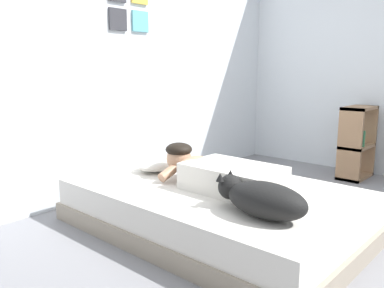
{
  "coord_description": "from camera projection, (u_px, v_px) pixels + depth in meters",
  "views": [
    {
      "loc": [
        -2.35,
        -1.37,
        1.11
      ],
      "look_at": [
        -0.14,
        0.61,
        0.56
      ],
      "focal_mm": 37.15,
      "sensor_mm": 36.0,
      "label": 1
    }
  ],
  "objects": [
    {
      "name": "side_wall_right",
      "position": [
        357.0,
        58.0,
        4.34
      ],
      "size": [
        0.1,
        6.01,
        2.5
      ],
      "primitive_type": "cube",
      "color": "silver",
      "rests_on": "ground"
    },
    {
      "name": "bookshelf",
      "position": [
        357.0,
        142.0,
        4.11
      ],
      "size": [
        0.45,
        0.24,
        0.75
      ],
      "color": "#997251",
      "rests_on": "ground"
    },
    {
      "name": "dog",
      "position": [
        262.0,
        198.0,
        2.2
      ],
      "size": [
        0.26,
        0.57,
        0.21
      ],
      "color": "black",
      "rests_on": "bed"
    },
    {
      "name": "bed",
      "position": [
        214.0,
        208.0,
        2.82
      ],
      "size": [
        1.32,
        2.02,
        0.31
      ],
      "color": "gray",
      "rests_on": "ground"
    },
    {
      "name": "pillow",
      "position": [
        164.0,
        163.0,
        3.26
      ],
      "size": [
        0.52,
        0.32,
        0.11
      ],
      "primitive_type": "ellipsoid",
      "color": "white",
      "rests_on": "bed"
    },
    {
      "name": "cell_phone",
      "position": [
        259.0,
        187.0,
        2.76
      ],
      "size": [
        0.07,
        0.14,
        0.01
      ],
      "primitive_type": "cube",
      "color": "black",
      "rests_on": "bed"
    },
    {
      "name": "person_lying",
      "position": [
        216.0,
        172.0,
        2.75
      ],
      "size": [
        0.43,
        0.92,
        0.27
      ],
      "color": "silver",
      "rests_on": "bed"
    },
    {
      "name": "coffee_cup",
      "position": [
        172.0,
        167.0,
        3.19
      ],
      "size": [
        0.12,
        0.09,
        0.07
      ],
      "color": "teal",
      "rests_on": "bed"
    },
    {
      "name": "back_wall",
      "position": [
        126.0,
        55.0,
        3.62
      ],
      "size": [
        4.23,
        0.12,
        2.5
      ],
      "color": "silver",
      "rests_on": "ground"
    },
    {
      "name": "ground_plane",
      "position": [
        269.0,
        229.0,
        2.82
      ],
      "size": [
        12.47,
        12.47,
        0.0
      ],
      "primitive_type": "plane",
      "color": "gray"
    }
  ]
}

